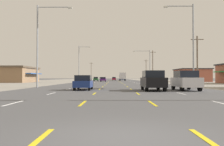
# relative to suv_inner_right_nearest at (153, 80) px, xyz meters

# --- Properties ---
(ground_plane) EXTENTS (572.00, 572.00, 0.00)m
(ground_plane) POSITION_rel_suv_inner_right_nearest_xyz_m (-3.71, 46.89, -1.03)
(ground_plane) COLOR #4C4C4F
(lot_apron_left) EXTENTS (28.00, 440.00, 0.01)m
(lot_apron_left) POSITION_rel_suv_inner_right_nearest_xyz_m (-28.46, 46.89, -1.02)
(lot_apron_left) COLOR gray
(lot_apron_left) RESTS_ON ground
(lot_apron_right) EXTENTS (28.00, 440.00, 0.01)m
(lot_apron_right) POSITION_rel_suv_inner_right_nearest_xyz_m (21.04, 46.89, -1.02)
(lot_apron_right) COLOR gray
(lot_apron_right) RESTS_ON ground
(lane_markings) EXTENTS (10.64, 227.60, 0.01)m
(lane_markings) POSITION_rel_suv_inner_right_nearest_xyz_m (-3.71, 85.39, -1.02)
(lane_markings) COLOR white
(lane_markings) RESTS_ON ground
(signal_span_wire) EXTENTS (27.76, 0.53, 9.47)m
(signal_span_wire) POSITION_rel_suv_inner_right_nearest_xyz_m (-3.71, -10.17, 4.57)
(signal_span_wire) COLOR brown
(signal_span_wire) RESTS_ON ground
(suv_inner_right_nearest) EXTENTS (1.98, 4.90, 1.98)m
(suv_inner_right_nearest) POSITION_rel_suv_inner_right_nearest_xyz_m (0.00, 0.00, 0.00)
(suv_inner_right_nearest) COLOR black
(suv_inner_right_nearest) RESTS_ON ground
(suv_far_right_near) EXTENTS (1.98, 4.90, 1.98)m
(suv_far_right_near) POSITION_rel_suv_inner_right_nearest_xyz_m (3.40, 0.49, 0.00)
(suv_far_right_near) COLOR silver
(suv_far_right_near) RESTS_ON ground
(hatchback_inner_left_mid) EXTENTS (1.72, 3.90, 1.54)m
(hatchback_inner_left_mid) POSITION_rel_suv_inner_right_nearest_xyz_m (-7.06, 1.24, -0.24)
(hatchback_inner_left_mid) COLOR navy
(hatchback_inner_left_mid) RESTS_ON ground
(sedan_inner_left_midfar) EXTENTS (1.80, 4.50, 1.46)m
(sedan_inner_left_midfar) POSITION_rel_suv_inner_right_nearest_xyz_m (-7.30, 54.85, -0.27)
(sedan_inner_left_midfar) COLOR #4C196B
(sedan_inner_left_midfar) RESTS_ON ground
(hatchback_far_left_far) EXTENTS (1.72, 3.90, 1.54)m
(hatchback_far_left_far) POSITION_rel_suv_inner_right_nearest_xyz_m (-10.72, 69.62, -0.24)
(hatchback_far_left_far) COLOR #235B2D
(hatchback_far_left_far) RESTS_ON ground
(box_truck_inner_right_farther) EXTENTS (2.40, 7.20, 3.23)m
(box_truck_inner_right_farther) POSITION_rel_suv_inner_right_nearest_xyz_m (-0.39, 73.74, 0.81)
(box_truck_inner_right_farther) COLOR navy
(box_truck_inner_right_farther) RESTS_ON ground
(hatchback_center_turn_farthest) EXTENTS (1.72, 3.90, 1.54)m
(hatchback_center_turn_farthest) POSITION_rel_suv_inner_right_nearest_xyz_m (-3.80, 85.63, -0.24)
(hatchback_center_turn_farthest) COLOR maroon
(hatchback_center_turn_farthest) RESTS_ON ground
(sedan_far_left_distant_a) EXTENTS (1.80, 4.50, 1.46)m
(sedan_far_left_distant_a) POSITION_rel_suv_inner_right_nearest_xyz_m (-10.47, 104.86, -0.27)
(sedan_far_left_distant_a) COLOR white
(sedan_far_left_distant_a) RESTS_ON ground
(storefront_left_row_1) EXTENTS (12.30, 14.07, 4.23)m
(storefront_left_row_1) POSITION_rel_suv_inner_right_nearest_xyz_m (-31.35, 41.56, 1.11)
(storefront_left_row_1) COLOR #8C6B4C
(storefront_left_row_1) RESTS_ON ground
(storefront_right_row_2) EXTENTS (9.18, 12.63, 4.07)m
(storefront_right_row_2) POSITION_rel_suv_inner_right_nearest_xyz_m (20.74, 53.28, 1.02)
(storefront_right_row_2) COLOR #A35642
(storefront_right_row_2) RESTS_ON ground
(streetlight_left_row_0) EXTENTS (4.62, 0.26, 10.75)m
(streetlight_left_row_0) POSITION_rel_suv_inner_right_nearest_xyz_m (-13.40, 7.37, 5.20)
(streetlight_left_row_0) COLOR gray
(streetlight_left_row_0) RESTS_ON ground
(streetlight_right_row_0) EXTENTS (3.93, 0.26, 10.86)m
(streetlight_right_row_0) POSITION_rel_suv_inner_right_nearest_xyz_m (6.09, 7.37, 5.17)
(streetlight_right_row_0) COLOR gray
(streetlight_right_row_0) RESTS_ON ground
(streetlight_left_row_1) EXTENTS (3.40, 0.26, 10.34)m
(streetlight_left_row_1) POSITION_rel_suv_inner_right_nearest_xyz_m (-13.57, 45.54, 4.83)
(streetlight_left_row_1) COLOR gray
(streetlight_left_row_1) RESTS_ON ground
(streetlight_right_row_1) EXTENTS (4.88, 0.26, 9.14)m
(streetlight_right_row_1) POSITION_rel_suv_inner_right_nearest_xyz_m (5.88, 45.54, 4.39)
(streetlight_right_row_1) COLOR gray
(streetlight_right_row_1) RESTS_ON ground
(utility_pole_right_row_0) EXTENTS (2.20, 0.26, 8.52)m
(utility_pole_right_row_0) POSITION_rel_suv_inner_right_nearest_xyz_m (10.60, 18.10, 3.42)
(utility_pole_right_row_0) COLOR brown
(utility_pole_right_row_0) RESTS_ON ground
(utility_pole_right_row_1) EXTENTS (2.20, 0.26, 10.41)m
(utility_pole_right_row_1) POSITION_rel_suv_inner_right_nearest_xyz_m (9.22, 57.93, 4.38)
(utility_pole_right_row_1) COLOR brown
(utility_pole_right_row_1) RESTS_ON ground
(utility_pole_right_row_2) EXTENTS (2.20, 0.26, 9.77)m
(utility_pole_right_row_2) POSITION_rel_suv_inner_right_nearest_xyz_m (11.32, 90.68, 4.05)
(utility_pole_right_row_2) COLOR brown
(utility_pole_right_row_2) RESTS_ON ground
(utility_pole_left_row_3) EXTENTS (2.20, 0.26, 10.11)m
(utility_pole_left_row_3) POSITION_rel_suv_inner_right_nearest_xyz_m (-16.96, 117.71, 4.23)
(utility_pole_left_row_3) COLOR brown
(utility_pole_left_row_3) RESTS_ON ground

